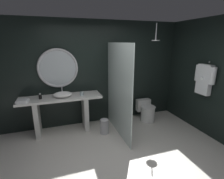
{
  "coord_description": "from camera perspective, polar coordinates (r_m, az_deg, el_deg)",
  "views": [
    {
      "loc": [
        -0.9,
        -2.3,
        2.09
      ],
      "look_at": [
        0.19,
        0.98,
        1.11
      ],
      "focal_mm": 27.2,
      "sensor_mm": 36.0,
      "label": 1
    }
  ],
  "objects": [
    {
      "name": "folded_hand_towel",
      "position": [
        3.94,
        -27.85,
        -3.51
      ],
      "size": [
        0.24,
        0.23,
        0.06
      ],
      "primitive_type": "cube",
      "rotation": [
        0.0,
        0.0,
        -0.2
      ],
      "color": "white",
      "rests_on": "vanity_counter"
    },
    {
      "name": "tumbler_cup",
      "position": [
        4.01,
        -10.15,
        -1.38
      ],
      "size": [
        0.08,
        0.08,
        0.08
      ],
      "primitive_type": "cylinder",
      "color": "silver",
      "rests_on": "vanity_counter"
    },
    {
      "name": "waste_bin",
      "position": [
        4.06,
        -2.56,
        -12.11
      ],
      "size": [
        0.2,
        0.2,
        0.37
      ],
      "color": "#B7B7BC",
      "rests_on": "ground_plane"
    },
    {
      "name": "soap_dispenser",
      "position": [
        4.02,
        -22.99,
        -2.18
      ],
      "size": [
        0.06,
        0.06,
        0.13
      ],
      "color": "black",
      "rests_on": "vanity_counter"
    },
    {
      "name": "ground_plane",
      "position": [
        3.23,
        2.45,
        -24.41
      ],
      "size": [
        5.76,
        5.76,
        0.0
      ],
      "primitive_type": "plane",
      "color": "silver"
    },
    {
      "name": "rain_shower_head",
      "position": [
        4.29,
        14.5,
        16.26
      ],
      "size": [
        0.2,
        0.2,
        0.4
      ],
      "color": "#B7B7BC"
    },
    {
      "name": "toilet",
      "position": [
        4.76,
        11.51,
        -7.15
      ],
      "size": [
        0.39,
        0.57,
        0.53
      ],
      "color": "white",
      "rests_on": "ground_plane"
    },
    {
      "name": "back_wall_panel",
      "position": [
        4.36,
        -6.31,
        5.34
      ],
      "size": [
        4.8,
        0.1,
        2.6
      ],
      "primitive_type": "cube",
      "color": "black",
      "rests_on": "ground_plane"
    },
    {
      "name": "vessel_sink",
      "position": [
        4.01,
        -16.29,
        -1.58
      ],
      "size": [
        0.43,
        0.35,
        0.21
      ],
      "color": "white",
      "rests_on": "vanity_counter"
    },
    {
      "name": "side_wall_right",
      "position": [
        4.53,
        27.86,
        3.99
      ],
      "size": [
        0.1,
        2.47,
        2.6
      ],
      "primitive_type": "cube",
      "color": "black",
      "rests_on": "ground_plane"
    },
    {
      "name": "shower_glass_panel",
      "position": [
        3.79,
        2.17,
        -0.32
      ],
      "size": [
        0.02,
        1.48,
        2.07
      ],
      "primitive_type": "cube",
      "color": "silver",
      "rests_on": "ground_plane"
    },
    {
      "name": "vanity_counter",
      "position": [
        4.14,
        -16.56,
        -6.11
      ],
      "size": [
        1.83,
        0.54,
        0.88
      ],
      "color": "silver",
      "rests_on": "ground_plane"
    },
    {
      "name": "hanging_bathrobe",
      "position": [
        4.28,
        28.65,
        3.42
      ],
      "size": [
        0.2,
        0.51,
        0.74
      ],
      "color": "#B7B7BC"
    },
    {
      "name": "round_wall_mirror",
      "position": [
        4.15,
        -17.68,
        6.79
      ],
      "size": [
        0.92,
        0.05,
        0.92
      ],
      "color": "#B7B7BC"
    }
  ]
}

